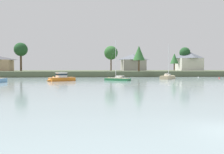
{
  "coord_description": "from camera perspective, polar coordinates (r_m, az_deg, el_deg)",
  "views": [
    {
      "loc": [
        -7.16,
        -10.99,
        2.91
      ],
      "look_at": [
        -2.51,
        31.93,
        1.46
      ],
      "focal_mm": 41.68,
      "sensor_mm": 36.0,
      "label": 1
    }
  ],
  "objects": [
    {
      "name": "shore_tree_left_mid",
      "position": [
        124.07,
        15.69,
        5.13
      ],
      "size": [
        4.93,
        4.93,
        10.65
      ],
      "color": "brown",
      "rests_on": "far_shore_bank"
    },
    {
      "name": "mooring_buoy_white",
      "position": [
        86.16,
        18.38,
        -0.06
      ],
      "size": [
        0.37,
        0.37,
        0.43
      ],
      "color": "white",
      "rests_on": "ground"
    },
    {
      "name": "shore_tree_inland_b",
      "position": [
        88.84,
        5.92,
        5.21
      ],
      "size": [
        4.04,
        4.04,
        8.68
      ],
      "color": "brown",
      "rests_on": "far_shore_bank"
    },
    {
      "name": "far_shore_bank",
      "position": [
        112.63,
        -2.55,
        0.92
      ],
      "size": [
        227.48,
        55.79,
        1.89
      ],
      "primitive_type": "cube",
      "color": "#4C563D",
      "rests_on": "ground"
    },
    {
      "name": "shore_tree_far_left",
      "position": [
        109.61,
        -0.22,
        5.31
      ],
      "size": [
        5.75,
        5.75,
        10.41
      ],
      "color": "brown",
      "rests_on": "far_shore_bank"
    },
    {
      "name": "mooring_buoy_red",
      "position": [
        81.96,
        22.45,
        -0.21
      ],
      "size": [
        0.41,
        0.41,
        0.46
      ],
      "color": "red",
      "rests_on": "ground"
    },
    {
      "name": "cottage_eastern",
      "position": [
        116.41,
        4.65,
        3.28
      ],
      "size": [
        10.74,
        10.52,
        7.31
      ],
      "color": "#9E998E",
      "rests_on": "far_shore_bank"
    },
    {
      "name": "cottage_behind_trees",
      "position": [
        124.45,
        16.52,
        3.43
      ],
      "size": [
        10.99,
        9.95,
        8.62
      ],
      "color": "silver",
      "rests_on": "far_shore_bank"
    },
    {
      "name": "cruiser_orange",
      "position": [
        59.8,
        -11.41,
        -0.46
      ],
      "size": [
        6.75,
        5.09,
        3.81
      ],
      "color": "orange",
      "rests_on": "ground"
    },
    {
      "name": "sailboat_sand",
      "position": [
        71.64,
        12.13,
        -0.26
      ],
      "size": [
        6.04,
        7.47,
        10.41
      ],
      "color": "tan",
      "rests_on": "ground"
    },
    {
      "name": "shore_tree_center_right",
      "position": [
        117.7,
        13.51,
        3.95
      ],
      "size": [
        3.7,
        3.7,
        7.62
      ],
      "color": "brown",
      "rests_on": "far_shore_bank"
    },
    {
      "name": "sailboat_green",
      "position": [
        61.0,
        1.21,
        -0.62
      ],
      "size": [
        5.97,
        5.39,
        9.96
      ],
      "color": "#236B3D",
      "rests_on": "ground"
    },
    {
      "name": "shore_tree_center",
      "position": [
        104.39,
        -19.37,
        5.66
      ],
      "size": [
        5.1,
        5.1,
        10.71
      ],
      "color": "brown",
      "rests_on": "far_shore_bank"
    },
    {
      "name": "mooring_buoy_yellow",
      "position": [
        75.53,
        -0.69,
        -0.23
      ],
      "size": [
        0.38,
        0.38,
        0.43
      ],
      "color": "yellow",
      "rests_on": "ground"
    }
  ]
}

